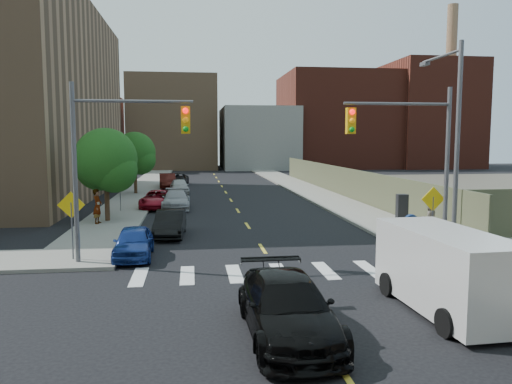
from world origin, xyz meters
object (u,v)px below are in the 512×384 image
object	(u,v)px
parked_car_black	(170,224)
parked_car_maroon	(167,181)
parked_car_blue	(134,242)
cargo_van	(443,268)
parked_car_silver	(176,200)
pedestrian_west	(97,206)
parked_car_white	(179,186)
mailbox	(411,232)
black_sedan	(287,307)
payphone	(402,212)
parked_car_red	(158,199)
pedestrian_east	(429,219)
parked_car_grey	(177,180)

from	to	relation	value
parked_car_black	parked_car_maroon	bearing A→B (deg)	95.86
parked_car_blue	cargo_van	size ratio (longest dim) A/B	0.73
parked_car_silver	pedestrian_west	xyz separation A→B (m)	(-4.16, -6.34, 0.45)
parked_car_white	pedestrian_west	size ratio (longest dim) A/B	2.02
parked_car_white	mailbox	world-z (taller)	mailbox
parked_car_black	mailbox	size ratio (longest dim) A/B	2.67
parked_car_black	black_sedan	bearing A→B (deg)	-72.80
parked_car_blue	parked_car_silver	xyz separation A→B (m)	(1.30, 14.31, 0.03)
mailbox	parked_car_blue	bearing A→B (deg)	-171.26
payphone	parked_car_red	bearing A→B (deg)	145.75
parked_car_white	pedestrian_east	world-z (taller)	pedestrian_east
parked_car_grey	mailbox	distance (m)	34.64
parked_car_red	cargo_van	distance (m)	24.42
parked_car_maroon	pedestrian_west	xyz separation A→B (m)	(-2.86, -21.56, 0.39)
parked_car_black	cargo_van	distance (m)	14.52
black_sedan	payphone	size ratio (longest dim) A/B	2.76
parked_car_grey	cargo_van	bearing A→B (deg)	-72.41
parked_car_silver	mailbox	xyz separation A→B (m)	(10.50, -14.72, 0.19)
parked_car_maroon	parked_car_white	bearing A→B (deg)	-79.61
black_sedan	pedestrian_west	xyz separation A→B (m)	(-7.56, 16.88, 0.38)
parked_car_blue	mailbox	distance (m)	11.81
parked_car_red	pedestrian_east	xyz separation A→B (m)	(14.00, -12.56, 0.32)
parked_car_silver	pedestrian_east	xyz separation A→B (m)	(12.70, -11.94, 0.29)
parked_car_silver	parked_car_maroon	xyz separation A→B (m)	(-1.30, 15.22, 0.06)
parked_car_maroon	black_sedan	size ratio (longest dim) A/B	0.88
parked_car_maroon	pedestrian_west	size ratio (longest dim) A/B	2.30
parked_car_white	black_sedan	bearing A→B (deg)	-89.19
payphone	pedestrian_east	distance (m)	1.86
parked_car_silver	parked_car_black	bearing A→B (deg)	-90.24
parked_car_blue	parked_car_red	distance (m)	14.93
black_sedan	pedestrian_west	distance (m)	18.50
parked_car_silver	parked_car_grey	xyz separation A→B (m)	(-0.43, 18.15, -0.04)
parked_car_red	mailbox	size ratio (longest dim) A/B	3.12
parked_car_red	pedestrian_east	bearing A→B (deg)	-37.42
pedestrian_west	parked_car_red	bearing A→B (deg)	-14.50
parked_car_red	parked_car_silver	size ratio (longest dim) A/B	0.99
parked_car_grey	pedestrian_east	bearing A→B (deg)	-60.93
parked_car_black	payphone	distance (m)	12.05
black_sedan	mailbox	distance (m)	11.08
parked_car_blue	payphone	bearing A→B (deg)	15.80
parked_car_blue	parked_car_red	size ratio (longest dim) A/B	0.81
parked_car_maroon	parked_car_grey	distance (m)	3.05
black_sedan	parked_car_black	bearing A→B (deg)	103.37
mailbox	pedestrian_west	bearing A→B (deg)	160.98
parked_car_blue	parked_car_maroon	xyz separation A→B (m)	(0.00, 29.53, 0.10)
parked_car_red	parked_car_silver	xyz separation A→B (m)	(1.30, -0.62, 0.03)
parked_car_white	payphone	xyz separation A→B (m)	(12.04, -20.40, 0.40)
parked_car_blue	pedestrian_east	xyz separation A→B (m)	(14.00, 2.37, 0.33)
parked_car_grey	parked_car_white	bearing A→B (deg)	-81.44
parked_car_blue	parked_car_silver	size ratio (longest dim) A/B	0.81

